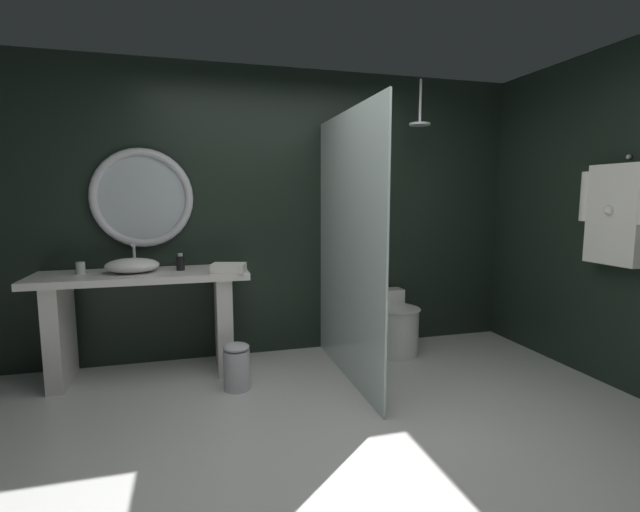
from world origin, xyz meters
TOP-DOWN VIEW (x-y plane):
  - ground_plane at (0.00, 0.00)m, footprint 5.76×5.76m
  - back_wall_panel at (0.00, 1.90)m, footprint 4.80×0.10m
  - side_wall_right at (2.35, 0.76)m, footprint 0.10×2.47m
  - vanity_counter at (-1.19, 1.54)m, footprint 1.65×0.58m
  - vessel_sink at (-1.26, 1.54)m, footprint 0.41×0.34m
  - tumbler_cup at (-1.65, 1.59)m, footprint 0.07×0.07m
  - soap_dispenser at (-0.90, 1.57)m, footprint 0.07×0.07m
  - round_wall_mirror at (-1.19, 1.81)m, footprint 0.83×0.07m
  - shower_glass_panel at (0.39, 1.08)m, footprint 0.02×1.54m
  - rain_shower_head at (1.22, 1.54)m, footprint 0.19×0.19m
  - hanging_bathrobe at (2.21, 0.34)m, footprint 0.20×0.62m
  - toilet at (1.00, 1.52)m, footprint 0.43×0.60m
  - waste_bin at (-0.50, 1.06)m, footprint 0.20×0.20m
  - folded_hand_towel at (-0.53, 1.35)m, footprint 0.30×0.24m

SIDE VIEW (x-z plane):
  - ground_plane at x=0.00m, z-range 0.00..0.00m
  - waste_bin at x=-0.50m, z-range 0.00..0.36m
  - toilet at x=1.00m, z-range -0.02..0.54m
  - vanity_counter at x=-1.19m, z-range 0.12..0.98m
  - folded_hand_towel at x=-0.53m, z-range 0.86..0.93m
  - tumbler_cup at x=-1.65m, z-range 0.86..0.95m
  - vessel_sink at x=-1.26m, z-range 0.80..1.03m
  - soap_dispenser at x=-0.90m, z-range 0.85..0.99m
  - shower_glass_panel at x=0.39m, z-range 0.00..2.12m
  - back_wall_panel at x=0.00m, z-range 0.00..2.60m
  - side_wall_right at x=2.35m, z-range 0.00..2.60m
  - hanging_bathrobe at x=2.21m, z-range 0.96..1.77m
  - round_wall_mirror at x=-1.19m, z-range 1.03..1.86m
  - rain_shower_head at x=1.22m, z-range 1.95..2.36m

